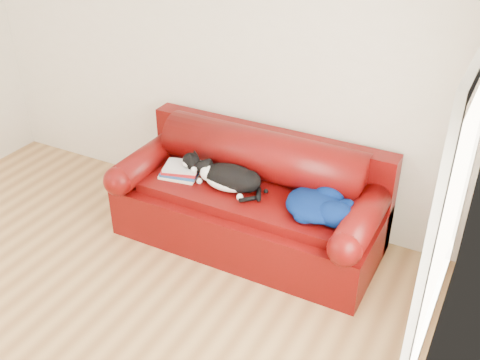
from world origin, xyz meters
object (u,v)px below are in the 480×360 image
Objects in this scene: book_stack at (181,170)px; blanket at (319,205)px; sofa_base at (248,216)px; cat at (230,178)px.

book_stack is 0.61× the size of blanket.
cat is at bearing -152.19° from sofa_base.
cat is at bearing 0.75° from book_stack.
book_stack is 1.18m from blanket.
blanket reaches higher than book_stack.
book_stack is at bearing -179.85° from blanket.
cat is 1.25× the size of blanket.
blanket is (0.61, -0.07, 0.34)m from sofa_base.
blanket is (0.74, -0.00, -0.02)m from cat.
cat reaches higher than book_stack.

